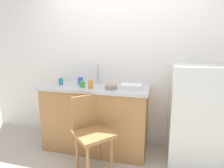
{
  "coord_description": "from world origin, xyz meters",
  "views": [
    {
      "loc": [
        0.52,
        -1.63,
        1.42
      ],
      "look_at": [
        -0.07,
        0.6,
        0.97
      ],
      "focal_mm": 28.33,
      "sensor_mm": 36.0,
      "label": 1
    }
  ],
  "objects_px": {
    "cup_teal": "(61,81)",
    "cup_blue": "(81,81)",
    "chair": "(91,130)",
    "terracotta_bowl": "(111,87)",
    "cup_green": "(82,84)",
    "cup_orange": "(91,84)",
    "dish_tray": "(131,86)",
    "refrigerator": "(194,115)"
  },
  "relations": [
    {
      "from": "dish_tray",
      "to": "cup_green",
      "type": "height_order",
      "value": "cup_green"
    },
    {
      "from": "cup_teal",
      "to": "cup_blue",
      "type": "xyz_separation_m",
      "value": [
        0.27,
        0.09,
        0.0
      ]
    },
    {
      "from": "chair",
      "to": "terracotta_bowl",
      "type": "distance_m",
      "value": 0.59
    },
    {
      "from": "dish_tray",
      "to": "cup_blue",
      "type": "relative_size",
      "value": 2.71
    },
    {
      "from": "cup_teal",
      "to": "cup_green",
      "type": "height_order",
      "value": "cup_teal"
    },
    {
      "from": "cup_green",
      "to": "dish_tray",
      "type": "bearing_deg",
      "value": 9.4
    },
    {
      "from": "refrigerator",
      "to": "cup_blue",
      "type": "distance_m",
      "value": 1.59
    },
    {
      "from": "terracotta_bowl",
      "to": "cup_teal",
      "type": "height_order",
      "value": "cup_teal"
    },
    {
      "from": "refrigerator",
      "to": "chair",
      "type": "bearing_deg",
      "value": -158.45
    },
    {
      "from": "cup_green",
      "to": "cup_orange",
      "type": "xyz_separation_m",
      "value": [
        0.14,
        -0.04,
        0.01
      ]
    },
    {
      "from": "dish_tray",
      "to": "cup_blue",
      "type": "distance_m",
      "value": 0.76
    },
    {
      "from": "cup_orange",
      "to": "refrigerator",
      "type": "bearing_deg",
      "value": 6.65
    },
    {
      "from": "dish_tray",
      "to": "cup_teal",
      "type": "xyz_separation_m",
      "value": [
        -1.02,
        -0.02,
        0.02
      ]
    },
    {
      "from": "cup_orange",
      "to": "terracotta_bowl",
      "type": "bearing_deg",
      "value": 5.87
    },
    {
      "from": "cup_green",
      "to": "chair",
      "type": "bearing_deg",
      "value": -54.4
    },
    {
      "from": "cup_green",
      "to": "cup_orange",
      "type": "relative_size",
      "value": 0.76
    },
    {
      "from": "cup_blue",
      "to": "chair",
      "type": "bearing_deg",
      "value": -55.73
    },
    {
      "from": "refrigerator",
      "to": "dish_tray",
      "type": "distance_m",
      "value": 0.86
    },
    {
      "from": "dish_tray",
      "to": "cup_teal",
      "type": "distance_m",
      "value": 1.02
    },
    {
      "from": "refrigerator",
      "to": "cup_green",
      "type": "distance_m",
      "value": 1.49
    },
    {
      "from": "refrigerator",
      "to": "cup_blue",
      "type": "xyz_separation_m",
      "value": [
        -1.55,
        0.07,
        0.35
      ]
    },
    {
      "from": "cup_teal",
      "to": "cup_green",
      "type": "relative_size",
      "value": 1.21
    },
    {
      "from": "dish_tray",
      "to": "cup_green",
      "type": "distance_m",
      "value": 0.66
    },
    {
      "from": "cup_teal",
      "to": "cup_orange",
      "type": "xyz_separation_m",
      "value": [
        0.51,
        -0.12,
        0.0
      ]
    },
    {
      "from": "dish_tray",
      "to": "refrigerator",
      "type": "bearing_deg",
      "value": 0.2
    },
    {
      "from": "terracotta_bowl",
      "to": "cup_teal",
      "type": "xyz_separation_m",
      "value": [
        -0.78,
        0.1,
        0.02
      ]
    },
    {
      "from": "cup_green",
      "to": "cup_blue",
      "type": "xyz_separation_m",
      "value": [
        -0.11,
        0.18,
        0.01
      ]
    },
    {
      "from": "chair",
      "to": "cup_blue",
      "type": "xyz_separation_m",
      "value": [
        -0.36,
        0.53,
        0.48
      ]
    },
    {
      "from": "cup_orange",
      "to": "cup_blue",
      "type": "relative_size",
      "value": 1.03
    },
    {
      "from": "refrigerator",
      "to": "cup_orange",
      "type": "height_order",
      "value": "refrigerator"
    },
    {
      "from": "chair",
      "to": "cup_orange",
      "type": "height_order",
      "value": "cup_orange"
    },
    {
      "from": "terracotta_bowl",
      "to": "refrigerator",
      "type": "bearing_deg",
      "value": 6.85
    },
    {
      "from": "chair",
      "to": "dish_tray",
      "type": "relative_size",
      "value": 3.18
    },
    {
      "from": "cup_teal",
      "to": "cup_blue",
      "type": "relative_size",
      "value": 0.95
    },
    {
      "from": "cup_orange",
      "to": "cup_blue",
      "type": "height_order",
      "value": "cup_orange"
    },
    {
      "from": "terracotta_bowl",
      "to": "dish_tray",
      "type": "bearing_deg",
      "value": 26.65
    },
    {
      "from": "terracotta_bowl",
      "to": "cup_green",
      "type": "relative_size",
      "value": 1.95
    },
    {
      "from": "cup_orange",
      "to": "cup_blue",
      "type": "bearing_deg",
      "value": 138.42
    },
    {
      "from": "dish_tray",
      "to": "cup_orange",
      "type": "bearing_deg",
      "value": -163.7
    },
    {
      "from": "cup_orange",
      "to": "dish_tray",
      "type": "bearing_deg",
      "value": 16.3
    },
    {
      "from": "chair",
      "to": "cup_blue",
      "type": "distance_m",
      "value": 0.8
    },
    {
      "from": "cup_teal",
      "to": "cup_blue",
      "type": "bearing_deg",
      "value": 19.48
    }
  ]
}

